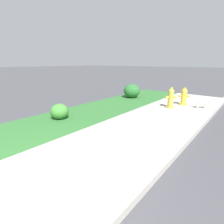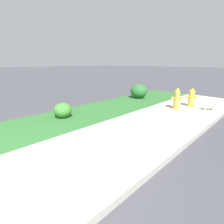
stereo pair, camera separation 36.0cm
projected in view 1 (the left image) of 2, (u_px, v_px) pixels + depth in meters
ground_plane at (12, 199)px, 2.17m from camera, size 120.00×120.00×0.00m
sidewalk_pavement at (12, 199)px, 2.17m from camera, size 18.00×2.17×0.01m
fire_hydrant_across_street at (184, 97)px, 6.82m from camera, size 0.36×0.36×0.71m
fire_hydrant_near_corner at (171, 98)px, 6.39m from camera, size 0.34×0.34×0.76m
small_white_dog at (203, 102)px, 6.33m from camera, size 0.36×0.50×0.40m
shrub_bush_mid_verge at (132, 91)px, 8.26m from camera, size 0.76×0.76×0.65m
shrub_bush_far_verge at (60, 111)px, 5.19m from camera, size 0.54×0.54×0.46m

